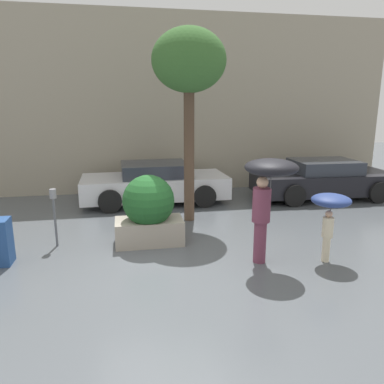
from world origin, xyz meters
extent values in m
plane|color=#51565B|center=(0.00, 0.00, 0.00)|extent=(40.00, 40.00, 0.00)
cube|color=#9E937F|center=(0.00, 6.50, 3.00)|extent=(18.00, 0.30, 6.00)
cube|color=#9E9384|center=(-0.08, 1.29, 0.27)|extent=(1.48, 0.79, 0.55)
sphere|color=#1E5123|center=(-0.08, 1.29, 0.97)|extent=(1.13, 1.13, 1.13)
cylinder|color=brown|center=(1.95, -0.13, 0.41)|extent=(0.24, 0.24, 0.83)
cylinder|color=brown|center=(1.95, -0.13, 1.16)|extent=(0.35, 0.35, 0.66)
sphere|color=tan|center=(1.95, -0.13, 1.60)|extent=(0.22, 0.22, 0.22)
cylinder|color=#4C4C51|center=(2.08, -0.22, 1.54)|extent=(0.02, 0.02, 0.70)
ellipsoid|color=black|center=(2.08, -0.22, 1.89)|extent=(0.99, 0.99, 0.32)
cylinder|color=beige|center=(3.24, -0.34, 0.25)|extent=(0.15, 0.15, 0.50)
cylinder|color=beige|center=(3.24, -0.34, 0.70)|extent=(0.21, 0.21, 0.40)
sphere|color=tan|center=(3.24, -0.34, 0.97)|extent=(0.14, 0.14, 0.14)
cylinder|color=#4C4C51|center=(3.31, -0.27, 0.97)|extent=(0.02, 0.02, 0.50)
ellipsoid|color=navy|center=(3.31, -0.27, 1.22)|extent=(0.75, 0.75, 0.24)
cube|color=silver|center=(0.36, 4.83, 0.51)|extent=(4.49, 1.94, 0.65)
cube|color=#2D333D|center=(0.36, 4.83, 1.04)|extent=(2.04, 1.61, 0.41)
cylinder|color=black|center=(-1.00, 3.88, 0.34)|extent=(0.68, 0.23, 0.67)
cylinder|color=black|center=(-1.04, 5.73, 0.34)|extent=(0.68, 0.23, 0.67)
cylinder|color=black|center=(1.75, 3.94, 0.34)|extent=(0.68, 0.23, 0.67)
cylinder|color=black|center=(1.72, 5.79, 0.34)|extent=(0.68, 0.23, 0.67)
cube|color=black|center=(5.83, 4.41, 0.51)|extent=(4.51, 2.00, 0.65)
cube|color=#2D333D|center=(5.83, 4.41, 1.04)|extent=(2.06, 1.64, 0.41)
cylinder|color=black|center=(4.42, 3.53, 0.34)|extent=(0.68, 0.24, 0.67)
cylinder|color=black|center=(4.48, 5.38, 0.34)|extent=(0.68, 0.24, 0.67)
cylinder|color=black|center=(7.18, 3.44, 0.34)|extent=(0.68, 0.24, 0.67)
cylinder|color=black|center=(7.24, 5.28, 0.34)|extent=(0.68, 0.24, 0.67)
cylinder|color=brown|center=(1.09, 2.82, 1.78)|extent=(0.27, 0.27, 3.55)
ellipsoid|color=#38662D|center=(1.09, 2.82, 4.06)|extent=(1.83, 1.83, 1.56)
cylinder|color=#595B60|center=(-2.08, 1.48, 0.54)|extent=(0.05, 0.05, 1.07)
cylinder|color=gray|center=(-2.08, 1.48, 1.17)|extent=(0.14, 0.14, 0.20)
camera|label=1|loc=(-0.60, -6.61, 3.04)|focal=35.00mm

